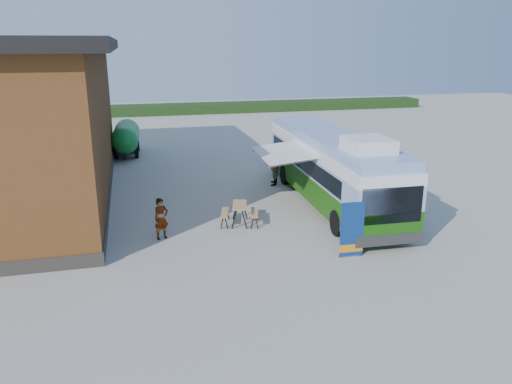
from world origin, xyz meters
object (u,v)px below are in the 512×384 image
object	(u,v)px
person_a	(161,219)
slurry_tanker	(126,137)
bus	(331,165)
banner	(352,235)
picnic_table	(240,209)
person_b	(272,167)

from	to	relation	value
person_a	slurry_tanker	xyz separation A→B (m)	(-1.23, 16.02, 0.43)
bus	person_a	xyz separation A→B (m)	(-8.05, -2.66, -1.01)
banner	picnic_table	world-z (taller)	banner
bus	banner	bearing A→B (deg)	-103.50
picnic_table	person_a	distance (m)	3.38
person_b	person_a	bearing A→B (deg)	-24.97
picnic_table	slurry_tanker	distance (m)	15.85
person_a	slurry_tanker	distance (m)	16.08
person_b	slurry_tanker	size ratio (longest dim) A/B	0.34
banner	slurry_tanker	distance (m)	20.86
picnic_table	slurry_tanker	xyz separation A→B (m)	(-4.50, 15.18, 0.59)
person_b	picnic_table	bearing A→B (deg)	-8.85
bus	banner	size ratio (longest dim) A/B	6.14
picnic_table	slurry_tanker	world-z (taller)	slurry_tanker
banner	person_b	bearing A→B (deg)	92.60
bus	person_a	size ratio (longest dim) A/B	7.67
picnic_table	person_b	size ratio (longest dim) A/B	0.91
banner	picnic_table	bearing A→B (deg)	128.14
bus	picnic_table	distance (m)	5.24
banner	slurry_tanker	world-z (taller)	slurry_tanker
banner	slurry_tanker	size ratio (longest dim) A/B	0.35
slurry_tanker	picnic_table	bearing A→B (deg)	-70.68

